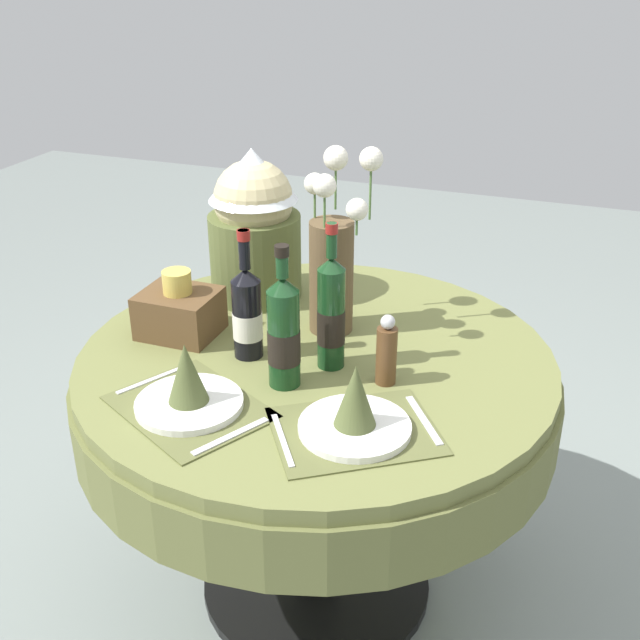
# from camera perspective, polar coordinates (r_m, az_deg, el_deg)

# --- Properties ---
(ground) EXTENTS (8.00, 8.00, 0.00)m
(ground) POSITION_cam_1_polar(r_m,az_deg,el_deg) (2.42, -0.26, -18.78)
(ground) COLOR gray
(dining_table) EXTENTS (1.22, 1.22, 0.78)m
(dining_table) POSITION_cam_1_polar(r_m,az_deg,el_deg) (2.02, -0.30, -5.87)
(dining_table) COLOR olive
(dining_table) RESTS_ON ground
(place_setting_left) EXTENTS (0.42, 0.39, 0.16)m
(place_setting_left) POSITION_cam_1_polar(r_m,az_deg,el_deg) (1.73, -9.65, -5.08)
(place_setting_left) COLOR brown
(place_setting_left) RESTS_ON dining_table
(place_setting_right) EXTENTS (0.43, 0.41, 0.16)m
(place_setting_right) POSITION_cam_1_polar(r_m,az_deg,el_deg) (1.63, 2.59, -6.83)
(place_setting_right) COLOR brown
(place_setting_right) RESTS_ON dining_table
(flower_vase) EXTENTS (0.19, 0.23, 0.48)m
(flower_vase) POSITION_cam_1_polar(r_m,az_deg,el_deg) (1.99, 0.98, 4.60)
(flower_vase) COLOR brown
(flower_vase) RESTS_ON dining_table
(wine_bottle_left) EXTENTS (0.08, 0.08, 0.34)m
(wine_bottle_left) POSITION_cam_1_polar(r_m,az_deg,el_deg) (1.76, -2.68, -0.91)
(wine_bottle_left) COLOR #143819
(wine_bottle_left) RESTS_ON dining_table
(wine_bottle_centre) EXTENTS (0.07, 0.07, 0.33)m
(wine_bottle_centre) POSITION_cam_1_polar(r_m,az_deg,el_deg) (1.90, -5.38, 0.60)
(wine_bottle_centre) COLOR black
(wine_bottle_centre) RESTS_ON dining_table
(wine_bottle_right) EXTENTS (0.07, 0.07, 0.36)m
(wine_bottle_right) POSITION_cam_1_polar(r_m,az_deg,el_deg) (1.83, 0.82, 0.52)
(wine_bottle_right) COLOR #143819
(wine_bottle_right) RESTS_ON dining_table
(pepper_mill) EXTENTS (0.05, 0.05, 0.17)m
(pepper_mill) POSITION_cam_1_polar(r_m,az_deg,el_deg) (1.79, 4.90, -2.38)
(pepper_mill) COLOR brown
(pepper_mill) RESTS_ON dining_table
(gift_tub_back_left) EXTENTS (0.26, 0.26, 0.43)m
(gift_tub_back_left) POSITION_cam_1_polar(r_m,az_deg,el_deg) (2.19, -4.86, 7.33)
(gift_tub_back_left) COLOR #566033
(gift_tub_back_left) RESTS_ON dining_table
(woven_basket_side_left) EXTENTS (0.19, 0.17, 0.18)m
(woven_basket_side_left) POSITION_cam_1_polar(r_m,az_deg,el_deg) (2.05, -10.27, 0.68)
(woven_basket_side_left) COLOR brown
(woven_basket_side_left) RESTS_ON dining_table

